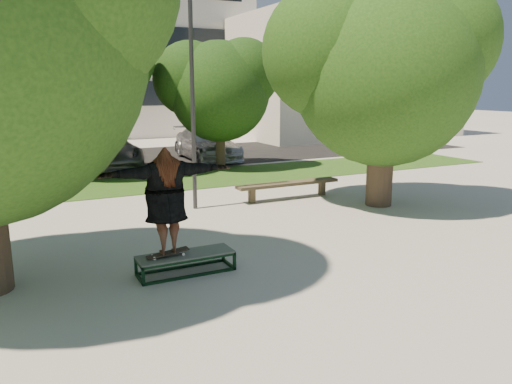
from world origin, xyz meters
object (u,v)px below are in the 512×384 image
bench (288,185)px  car_silver_b (207,144)px  car_grey (104,150)px  tree_right (381,63)px  lamppost (192,97)px  grind_box (186,263)px

bench → car_silver_b: size_ratio=0.66×
car_grey → tree_right: bearing=-57.4°
bench → car_grey: car_grey is taller
lamppost → tree_right: bearing=-21.3°
bench → lamppost: bearing=178.2°
lamppost → grind_box: bearing=-111.7°
bench → grind_box: bearing=-136.9°
lamppost → car_silver_b: 10.18m
grind_box → lamppost: bearing=68.3°
lamppost → car_grey: 8.88m
grind_box → bench: (4.92, 4.64, 0.25)m
car_grey → car_silver_b: size_ratio=1.08×
tree_right → lamppost: 5.36m
tree_right → car_grey: size_ratio=1.15×
car_silver_b → tree_right: bearing=-83.2°
lamppost → grind_box: (-1.88, -4.72, -2.96)m
tree_right → lamppost: (-4.92, 1.92, -0.94)m
grind_box → car_silver_b: 14.98m
bench → car_silver_b: (0.83, 9.19, 0.31)m
lamppost → car_grey: bearing=96.8°
tree_right → car_grey: bearing=119.6°
grind_box → bench: 6.76m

